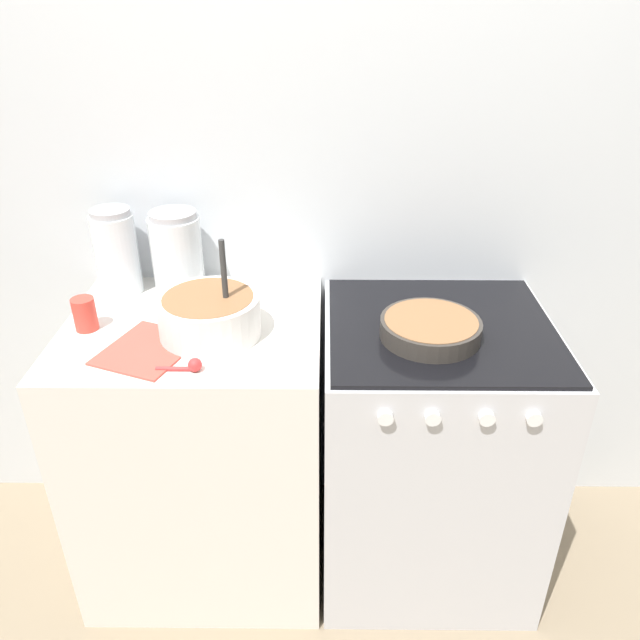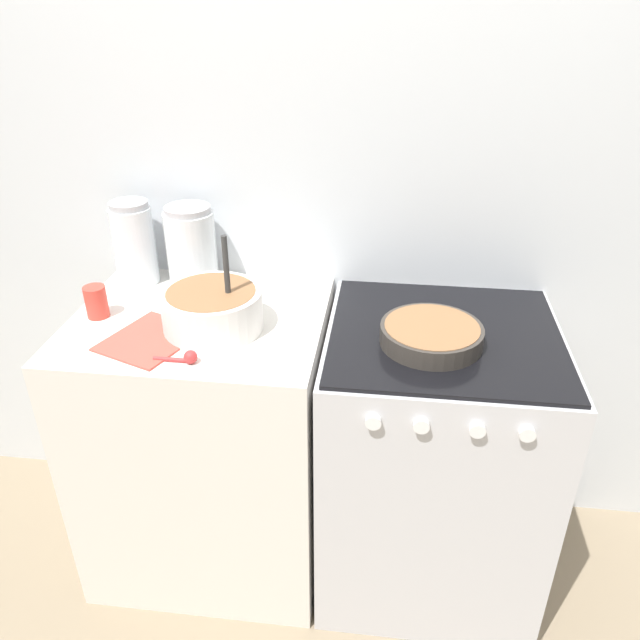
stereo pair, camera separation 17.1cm
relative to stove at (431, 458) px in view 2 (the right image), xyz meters
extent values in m
plane|color=gray|center=(-0.35, -0.32, -0.46)|extent=(12.00, 12.00, 0.00)
cube|color=silver|center=(-0.35, 0.34, 0.74)|extent=(4.48, 0.05, 2.40)
cube|color=silver|center=(-0.72, 0.00, 0.00)|extent=(0.74, 0.64, 0.92)
cube|color=silver|center=(0.00, 0.00, -0.01)|extent=(0.67, 0.64, 0.91)
cube|color=black|center=(0.00, 0.00, 0.46)|extent=(0.64, 0.61, 0.01)
cylinder|color=white|center=(-0.18, -0.33, 0.38)|extent=(0.04, 0.02, 0.04)
cylinder|color=white|center=(-0.07, -0.33, 0.38)|extent=(0.04, 0.02, 0.04)
cylinder|color=white|center=(0.07, -0.33, 0.38)|extent=(0.04, 0.02, 0.04)
cylinder|color=white|center=(0.18, -0.33, 0.38)|extent=(0.04, 0.02, 0.04)
cylinder|color=white|center=(-0.65, -0.06, 0.52)|extent=(0.28, 0.28, 0.12)
cylinder|color=#8C603D|center=(-0.65, -0.06, 0.55)|extent=(0.25, 0.25, 0.06)
cylinder|color=#333333|center=(-0.61, -0.06, 0.61)|extent=(0.02, 0.02, 0.26)
cylinder|color=#38332D|center=(-0.04, -0.07, 0.49)|extent=(0.28, 0.28, 0.05)
cylinder|color=#8C603D|center=(-0.04, -0.07, 0.49)|extent=(0.26, 0.26, 0.05)
cylinder|color=silver|center=(-0.98, 0.22, 0.59)|extent=(0.13, 0.13, 0.25)
cylinder|color=tan|center=(-0.98, 0.22, 0.54)|extent=(0.12, 0.12, 0.15)
cylinder|color=#B2B2B7|center=(-0.98, 0.22, 0.72)|extent=(0.12, 0.12, 0.02)
cylinder|color=silver|center=(-0.79, 0.22, 0.58)|extent=(0.16, 0.16, 0.24)
cylinder|color=olive|center=(-0.79, 0.22, 0.53)|extent=(0.14, 0.14, 0.15)
cylinder|color=#B2B2B7|center=(-0.79, 0.22, 0.71)|extent=(0.14, 0.14, 0.02)
cylinder|color=#CC3F33|center=(-1.01, -0.03, 0.51)|extent=(0.06, 0.06, 0.10)
cube|color=#CC4C3F|center=(-0.81, -0.14, 0.46)|extent=(0.29, 0.31, 0.01)
cylinder|color=red|center=(-0.72, -0.24, 0.47)|extent=(0.09, 0.01, 0.01)
sphere|color=red|center=(-0.66, -0.24, 0.48)|extent=(0.04, 0.04, 0.04)
camera|label=1|loc=(-0.34, -1.56, 1.34)|focal=35.00mm
camera|label=2|loc=(-0.16, -1.55, 1.34)|focal=35.00mm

